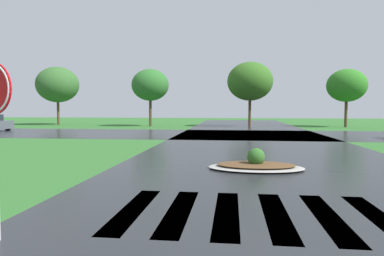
% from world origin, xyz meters
% --- Properties ---
extents(asphalt_roadway, '(10.35, 80.00, 0.01)m').
position_xyz_m(asphalt_roadway, '(0.00, 10.00, 0.00)').
color(asphalt_roadway, '#232628').
rests_on(asphalt_roadway, ground).
extents(asphalt_cross_road, '(90.00, 9.32, 0.01)m').
position_xyz_m(asphalt_cross_road, '(0.00, 22.07, 0.00)').
color(asphalt_cross_road, '#232628').
rests_on(asphalt_cross_road, ground).
extents(crosswalk_stripes, '(6.75, 2.90, 0.01)m').
position_xyz_m(crosswalk_stripes, '(0.00, 3.62, 0.00)').
color(crosswalk_stripes, white).
rests_on(crosswalk_stripes, ground).
extents(median_island, '(3.02, 1.73, 0.68)m').
position_xyz_m(median_island, '(-0.50, 8.18, 0.14)').
color(median_island, '#9E9B93').
rests_on(median_island, ground).
extents(background_treeline, '(45.81, 5.79, 6.54)m').
position_xyz_m(background_treeline, '(-3.17, 32.37, 4.35)').
color(background_treeline, '#4C3823').
rests_on(background_treeline, ground).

